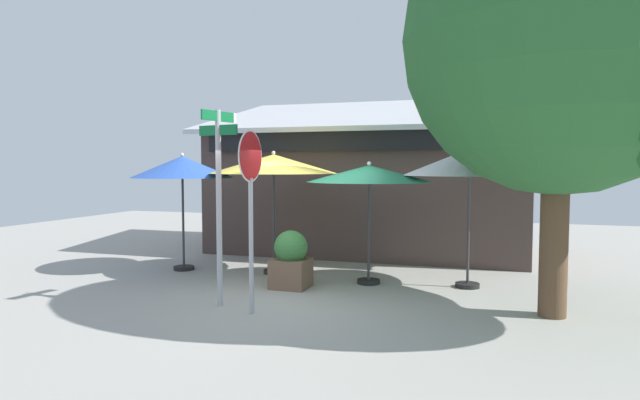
% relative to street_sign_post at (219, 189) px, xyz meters
% --- Properties ---
extents(ground_plane, '(28.00, 28.00, 0.10)m').
position_rel_street_sign_post_xyz_m(ground_plane, '(0.98, 0.95, -1.93)').
color(ground_plane, '#9E9B93').
extents(cafe_building, '(8.39, 4.85, 4.23)m').
position_rel_street_sign_post_xyz_m(cafe_building, '(1.01, 6.56, -0.20)').
color(cafe_building, '#473833').
rests_on(cafe_building, ground).
extents(street_sign_post, '(0.75, 0.81, 3.14)m').
position_rel_street_sign_post_xyz_m(street_sign_post, '(0.00, 0.00, 0.00)').
color(street_sign_post, '#A8AAB2').
rests_on(street_sign_post, ground).
extents(stop_sign, '(0.07, 0.79, 2.80)m').
position_rel_street_sign_post_xyz_m(stop_sign, '(0.67, -0.23, 0.07)').
color(stop_sign, '#A8AAB2').
rests_on(stop_sign, ground).
extents(patio_umbrella_royal_blue_left, '(2.17, 2.17, 2.53)m').
position_rel_street_sign_post_xyz_m(patio_umbrella_royal_blue_left, '(-2.21, 2.44, 0.33)').
color(patio_umbrella_royal_blue_left, black).
rests_on(patio_umbrella_royal_blue_left, ground).
extents(patio_umbrella_mustard_center, '(2.65, 2.65, 2.56)m').
position_rel_street_sign_post_xyz_m(patio_umbrella_mustard_center, '(-0.20, 2.69, 0.40)').
color(patio_umbrella_mustard_center, black).
rests_on(patio_umbrella_mustard_center, ground).
extents(patio_umbrella_forest_green_right, '(2.40, 2.40, 2.34)m').
position_rel_street_sign_post_xyz_m(patio_umbrella_forest_green_right, '(1.91, 2.35, 0.21)').
color(patio_umbrella_forest_green_right, black).
rests_on(patio_umbrella_forest_green_right, ground).
extents(patio_umbrella_ivory_far_right, '(2.44, 2.44, 2.64)m').
position_rel_street_sign_post_xyz_m(patio_umbrella_ivory_far_right, '(3.73, 2.61, 0.43)').
color(patio_umbrella_ivory_far_right, black).
rests_on(patio_umbrella_ivory_far_right, ground).
extents(shade_tree, '(5.03, 4.55, 6.36)m').
position_rel_street_sign_post_xyz_m(shade_tree, '(5.31, 0.88, 2.10)').
color(shade_tree, brown).
rests_on(shade_tree, ground).
extents(sidewalk_planter, '(0.66, 0.66, 1.07)m').
position_rel_street_sign_post_xyz_m(sidewalk_planter, '(0.61, 1.57, -1.37)').
color(sidewalk_planter, brown).
rests_on(sidewalk_planter, ground).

